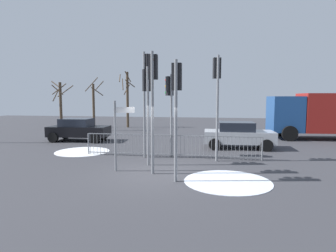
# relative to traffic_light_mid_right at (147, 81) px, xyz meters

# --- Properties ---
(ground_plane) EXTENTS (60.00, 60.00, 0.00)m
(ground_plane) POSITION_rel_traffic_light_mid_right_xyz_m (1.11, -2.65, -3.59)
(ground_plane) COLOR #38383D
(traffic_light_mid_right) EXTENTS (0.48, 0.45, 4.91)m
(traffic_light_mid_right) POSITION_rel_traffic_light_mid_right_xyz_m (0.00, 0.00, 0.00)
(traffic_light_mid_right) COLOR slate
(traffic_light_mid_right) RESTS_ON ground
(traffic_light_foreground_left) EXTENTS (0.32, 0.57, 4.49)m
(traffic_light_foreground_left) POSITION_rel_traffic_light_mid_right_xyz_m (0.87, -2.70, -0.30)
(traffic_light_foreground_left) COLOR slate
(traffic_light_foreground_left) RESTS_ON ground
(traffic_light_rear_left) EXTENTS (0.41, 0.52, 4.09)m
(traffic_light_rear_left) POSITION_rel_traffic_light_mid_right_xyz_m (0.33, -1.40, -0.59)
(traffic_light_rear_left) COLOR slate
(traffic_light_rear_left) RESTS_ON ground
(traffic_light_rear_right) EXTENTS (0.33, 0.57, 4.07)m
(traffic_light_rear_right) POSITION_rel_traffic_light_mid_right_xyz_m (1.84, -3.54, -0.61)
(traffic_light_rear_right) COLOR slate
(traffic_light_rear_right) RESTS_ON ground
(traffic_light_mid_left) EXTENTS (0.37, 0.55, 4.66)m
(traffic_light_mid_left) POSITION_rel_traffic_light_mid_right_xyz_m (3.20, -0.18, -0.18)
(traffic_light_mid_left) COLOR slate
(traffic_light_mid_left) RESTS_ON ground
(traffic_light_foreground_right) EXTENTS (0.45, 0.48, 3.92)m
(traffic_light_foreground_right) POSITION_rel_traffic_light_mid_right_xyz_m (1.01, 0.41, -0.72)
(traffic_light_foreground_right) COLOR slate
(traffic_light_foreground_right) RESTS_ON ground
(direction_sign_post) EXTENTS (0.77, 0.25, 2.71)m
(direction_sign_post) POSITION_rel_traffic_light_mid_right_xyz_m (-0.56, -2.65, -2.06)
(direction_sign_post) COLOR slate
(direction_sign_post) RESTS_ON ground
(pedestrian_guard_railing) EXTENTS (8.39, 0.13, 1.07)m
(pedestrian_guard_railing) POSITION_rel_traffic_light_mid_right_xyz_m (1.11, 0.20, -3.03)
(pedestrian_guard_railing) COLOR slate
(pedestrian_guard_railing) RESTS_ON ground
(car_silver_mid) EXTENTS (3.84, 2.00, 1.47)m
(car_silver_mid) POSITION_rel_traffic_light_mid_right_xyz_m (4.46, 3.22, -2.82)
(car_silver_mid) COLOR #B2B5BA
(car_silver_mid) RESTS_ON ground
(car_black_trailing) EXTENTS (3.87, 2.06, 1.47)m
(car_black_trailing) POSITION_rel_traffic_light_mid_right_xyz_m (-5.59, 4.31, -2.82)
(car_black_trailing) COLOR black
(car_black_trailing) RESTS_ON ground
(delivery_truck) EXTENTS (7.17, 3.04, 3.10)m
(delivery_truck) POSITION_rel_traffic_light_mid_right_xyz_m (10.54, 7.72, -1.85)
(delivery_truck) COLOR maroon
(delivery_truck) RESTS_ON ground
(bare_tree_left) EXTENTS (1.64, 1.38, 5.25)m
(bare_tree_left) POSITION_rel_traffic_light_mid_right_xyz_m (-4.93, 13.00, -0.78)
(bare_tree_left) COLOR #473828
(bare_tree_left) RESTS_ON ground
(bare_tree_centre) EXTENTS (1.69, 1.70, 4.57)m
(bare_tree_centre) POSITION_rel_traffic_light_mid_right_xyz_m (-6.95, 10.00, -1.40)
(bare_tree_centre) COLOR #473828
(bare_tree_centre) RESTS_ON ground
(bare_tree_right) EXTENTS (1.86, 1.64, 4.32)m
(bare_tree_right) POSITION_rel_traffic_light_mid_right_xyz_m (-10.90, 11.60, -1.22)
(bare_tree_right) COLOR #473828
(bare_tree_right) RESTS_ON ground
(snow_patch_kerb) EXTENTS (2.79, 2.79, 0.01)m
(snow_patch_kerb) POSITION_rel_traffic_light_mid_right_xyz_m (-3.67, 0.82, -3.58)
(snow_patch_kerb) COLOR white
(snow_patch_kerb) RESTS_ON ground
(snow_patch_island) EXTENTS (2.94, 2.94, 0.01)m
(snow_patch_island) POSITION_rel_traffic_light_mid_right_xyz_m (3.58, -3.44, -3.58)
(snow_patch_island) COLOR silver
(snow_patch_island) RESTS_ON ground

